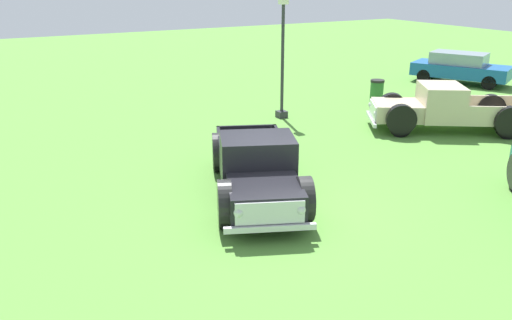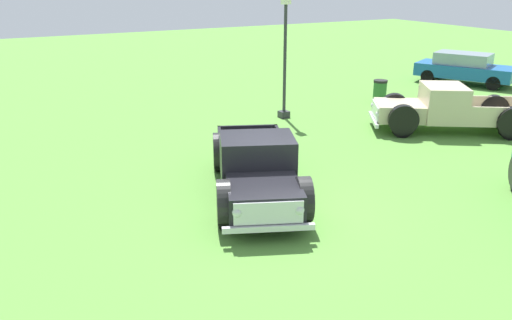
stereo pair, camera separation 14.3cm
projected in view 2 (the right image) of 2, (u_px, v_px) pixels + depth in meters
The scene contains 6 objects.
ground_plane at pixel (276, 206), 12.48m from camera, with size 80.00×80.00×0.00m, color #548C38.
pickup_truck_foreground at pixel (258, 171), 12.59m from camera, with size 5.53×3.71×1.60m.
pickup_truck_behind_left at pixel (440, 109), 18.20m from camera, with size 4.43×5.46×1.62m.
sedan_distant_b at pixel (464, 68), 26.04m from camera, with size 4.93×3.73×1.53m.
lamp_post_near at pixel (285, 54), 19.34m from camera, with size 0.36×0.36×4.62m.
trash_can at pixel (380, 91), 22.41m from camera, with size 0.59×0.59×0.95m.
Camera 2 is at (9.78, -5.82, 5.25)m, focal length 36.71 mm.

